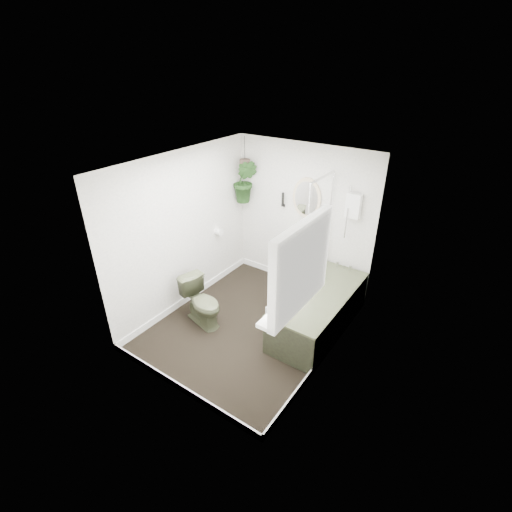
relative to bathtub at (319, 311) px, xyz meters
The scene contains 22 objects.
floor 0.99m from the bathtub, 147.99° to the right, with size 2.30×2.80×0.02m, color black.
ceiling 2.23m from the bathtub, 147.99° to the right, with size 2.30×2.80×0.02m, color white.
wall_back 1.49m from the bathtub, 131.32° to the left, with size 2.30×0.02×2.30m, color white.
wall_front 2.24m from the bathtub, 112.73° to the right, with size 2.30×0.02×2.30m, color white.
wall_left 2.20m from the bathtub, 165.69° to the right, with size 0.02×2.80×2.30m, color white.
wall_right 1.06m from the bathtub, 54.25° to the right, with size 0.02×2.80×2.30m, color white.
skirting 0.97m from the bathtub, 147.99° to the right, with size 2.30×2.80×0.10m, color white.
bathtub is the anchor object (origin of this frame).
bath_screen 1.15m from the bathtub, 123.96° to the left, with size 0.04×0.72×1.40m, color silver, non-canonical shape.
shower_box 1.51m from the bathtub, 90.00° to the left, with size 0.20×0.10×0.35m, color white.
oval_mirror 1.66m from the bathtub, 130.19° to the left, with size 0.46×0.03×0.62m, color beige.
wall_sconce 1.81m from the bathtub, 142.84° to the left, with size 0.04×0.04×0.22m, color black.
toilet_roll_holder 2.01m from the bathtub, behind, with size 0.11×0.11×0.11m, color white.
window_recess 1.84m from the bathtub, 76.41° to the right, with size 0.08×1.00×0.90m, color white.
window_sill 1.54m from the bathtub, 79.61° to the right, with size 0.18×1.00×0.04m, color white.
window_blinds 1.83m from the bathtub, 78.46° to the right, with size 0.01×0.86×0.76m, color white.
toilet 1.61m from the bathtub, 150.30° to the right, with size 0.37×0.66×0.67m, color #4A5136.
pedestal_sink 1.02m from the bathtub, 136.54° to the left, with size 0.49×0.42×0.83m, color #4A5136, non-canonical shape.
sill_plant 1.57m from the bathtub, 81.41° to the right, with size 0.21×0.18×0.23m, color black.
hanging_plant 2.33m from the bathtub, 157.04° to the left, with size 0.38×0.31×0.70m, color black.
soap_bottle 0.92m from the bathtub, 110.16° to the right, with size 0.08×0.09×0.18m, color black.
hanging_pot 2.50m from the bathtub, 157.04° to the left, with size 0.16×0.16×0.12m, color brown.
Camera 1 is at (2.42, -3.35, 3.36)m, focal length 26.00 mm.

